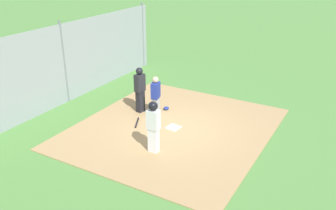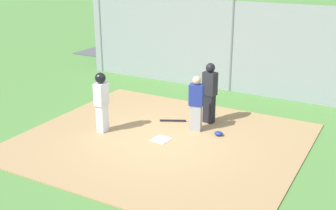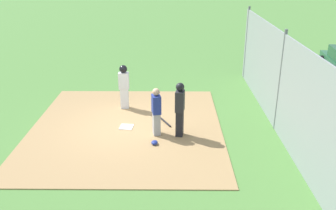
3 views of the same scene
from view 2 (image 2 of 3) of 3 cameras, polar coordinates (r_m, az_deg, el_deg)
name	(u,v)px [view 2 (image 2 of 3)]	position (r m, az deg, el deg)	size (l,w,h in m)	color
ground_plane	(161,141)	(11.52, -0.90, -4.78)	(140.00, 140.00, 0.00)	#51843D
dirt_infield	(161,140)	(11.51, -0.90, -4.71)	(7.20, 6.40, 0.03)	#A88456
home_plate	(161,140)	(11.50, -0.90, -4.59)	(0.44, 0.44, 0.02)	white
catcher	(196,103)	(11.85, 3.76, 0.29)	(0.43, 0.34, 1.58)	#9E9EA3
umpire	(210,92)	(12.43, 5.53, 1.78)	(0.42, 0.32, 1.78)	black
runner	(101,98)	(11.86, -8.80, 0.91)	(0.29, 0.39, 1.69)	silver
baseball_bat	(173,121)	(12.72, 0.65, -2.07)	(0.06, 0.06, 0.77)	black
catcher_mask	(219,133)	(11.83, 6.73, -3.77)	(0.24, 0.20, 0.12)	navy
backstop_fence	(232,47)	(15.39, 8.44, 7.56)	(12.00, 0.10, 3.35)	#93999E
parking_lot	(266,64)	(19.95, 12.87, 5.35)	(18.00, 5.20, 0.04)	#515156
parked_car_dark	(207,43)	(21.02, 5.12, 8.13)	(4.36, 2.23, 1.28)	black
parked_car_green	(157,37)	(22.62, -1.45, 9.01)	(4.38, 2.29, 1.28)	#235B38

